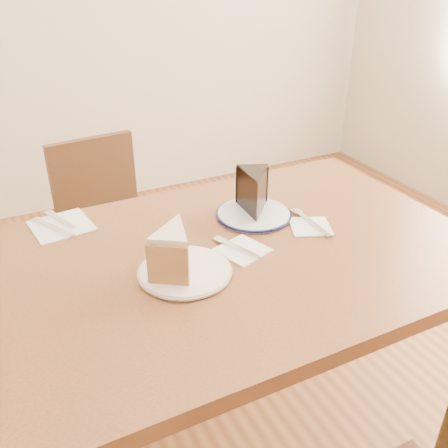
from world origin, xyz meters
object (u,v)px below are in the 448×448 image
Objects in this scene: carrot_cake at (175,249)px; chocolate_cake at (254,195)px; chair_far at (111,234)px; plate_navy at (254,214)px; table at (238,282)px; plate_cream at (185,272)px.

chocolate_cake reaches higher than carrot_cake.
plate_navy is at bearing 107.00° from chair_far.
chocolate_cake is at bearing 48.26° from table.
chocolate_cake is (0.28, 0.18, 0.06)m from plate_cream.
plate_navy is (0.28, 0.17, 0.00)m from plate_cream.
chair_far is at bearing 100.63° from table.
chair_far is 3.81× the size of plate_cream.
plate_cream is at bearing 83.07° from chair_far.
chocolate_cake is at bearing 56.66° from plate_navy.
chair_far is (-0.14, 0.77, -0.21)m from table.
carrot_cake is 0.99× the size of chocolate_cake.
carrot_cake is 0.34m from chocolate_cake.
carrot_cake is at bearing -152.39° from plate_navy.
carrot_cake is (-0.03, -0.78, 0.37)m from chair_far.
chocolate_cake is at bearing 62.29° from carrot_cake.
chocolate_cake is (0.27, -0.63, 0.38)m from chair_far.
chair_far reaches higher than plate_cream.
table is 9.61× the size of chocolate_cake.
chocolate_cake reaches higher than table.
chair_far reaches higher than table.
plate_cream is at bearing -166.25° from table.
chocolate_cake reaches higher than plate_cream.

